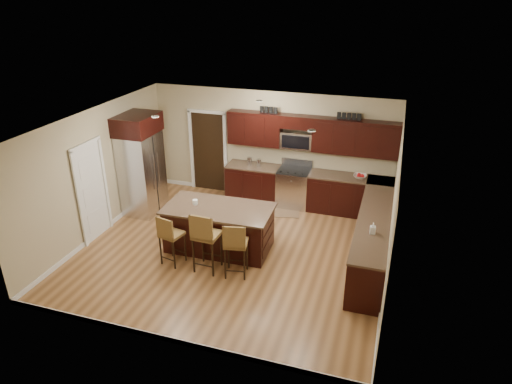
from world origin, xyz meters
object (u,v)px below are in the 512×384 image
(island, at_px, (219,229))
(stool_right, at_px, (235,244))
(stool_left, at_px, (170,235))
(stool_mid, at_px, (205,236))
(refrigerator, at_px, (141,164))
(range, at_px, (294,187))

(island, distance_m, stool_right, 1.10)
(stool_left, distance_m, stool_mid, 0.74)
(stool_left, height_order, stool_mid, stool_mid)
(stool_left, relative_size, refrigerator, 0.44)
(stool_right, bearing_deg, refrigerator, 136.81)
(island, distance_m, stool_mid, 0.92)
(island, relative_size, stool_right, 1.98)
(range, xyz_separation_m, island, (-0.98, -2.41, -0.04))
(stool_mid, relative_size, refrigerator, 0.52)
(stool_mid, xyz_separation_m, refrigerator, (-2.39, 1.90, 0.44))
(stool_mid, bearing_deg, stool_right, 3.12)
(island, xyz_separation_m, refrigerator, (-2.32, 1.05, 0.77))
(stool_left, xyz_separation_m, stool_mid, (0.74, -0.01, 0.12))
(refrigerator, bearing_deg, stool_right, -32.42)
(range, height_order, stool_mid, stool_mid)
(range, bearing_deg, refrigerator, -157.58)
(stool_left, bearing_deg, stool_right, 12.78)
(island, bearing_deg, stool_mid, -86.82)
(stool_left, relative_size, stool_mid, 0.85)
(stool_left, distance_m, stool_right, 1.33)
(stool_left, bearing_deg, stool_mid, 11.99)
(stool_left, bearing_deg, range, 76.18)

